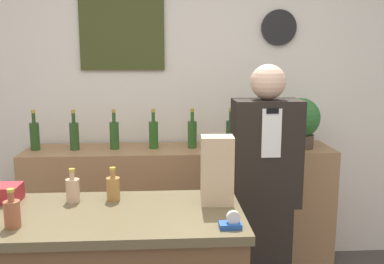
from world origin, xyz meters
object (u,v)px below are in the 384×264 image
paper_bag (217,170)px  tape_dispenser (231,223)px  potted_plant (300,121)px  shopkeeper (264,195)px

paper_bag → tape_dispenser: 0.33m
potted_plant → paper_bag: 1.33m
paper_bag → tape_dispenser: bearing=-85.3°
paper_bag → tape_dispenser: (0.02, -0.30, -0.14)m
potted_plant → paper_bag: size_ratio=1.13×
shopkeeper → tape_dispenser: shopkeeper is taller
paper_bag → shopkeeper: bearing=57.1°
shopkeeper → potted_plant: size_ratio=4.34×
tape_dispenser → shopkeeper: bearing=68.4°
shopkeeper → potted_plant: bearing=54.8°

